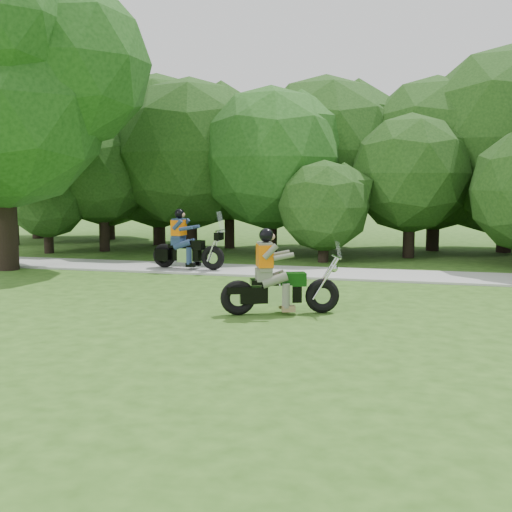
# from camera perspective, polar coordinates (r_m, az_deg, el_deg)

# --- Properties ---
(ground) EXTENTS (100.00, 100.00, 0.00)m
(ground) POSITION_cam_1_polar(r_m,az_deg,el_deg) (10.93, 5.01, -7.71)
(ground) COLOR #2A5016
(ground) RESTS_ON ground
(walkway) EXTENTS (60.00, 2.20, 0.06)m
(walkway) POSITION_cam_1_polar(r_m,az_deg,el_deg) (18.72, 9.03, -1.61)
(walkway) COLOR #A6A6A1
(walkway) RESTS_ON ground
(tree_line) EXTENTS (39.48, 11.73, 7.73)m
(tree_line) POSITION_cam_1_polar(r_m,az_deg,el_deg) (25.07, 11.59, 8.76)
(tree_line) COLOR black
(tree_line) RESTS_ON ground
(big_tree_west) EXTENTS (8.64, 6.56, 9.96)m
(big_tree_west) POSITION_cam_1_polar(r_m,az_deg,el_deg) (21.40, -21.37, 14.44)
(big_tree_west) COLOR black
(big_tree_west) RESTS_ON ground
(chopper_motorcycle) EXTENTS (2.40, 1.29, 1.77)m
(chopper_motorcycle) POSITION_cam_1_polar(r_m,az_deg,el_deg) (13.05, 1.68, -2.39)
(chopper_motorcycle) COLOR black
(chopper_motorcycle) RESTS_ON ground
(touring_motorcycle) EXTENTS (2.38, 0.84, 1.81)m
(touring_motorcycle) POSITION_cam_1_polar(r_m,az_deg,el_deg) (19.49, -6.45, 0.80)
(touring_motorcycle) COLOR black
(touring_motorcycle) RESTS_ON walkway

